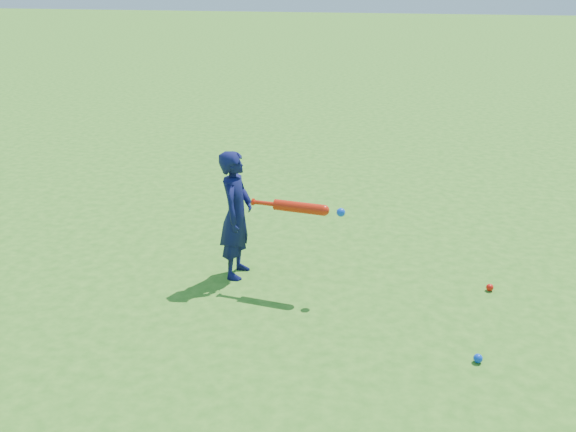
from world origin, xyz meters
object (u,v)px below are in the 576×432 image
Objects in this scene: child at (236,215)px; bat_swing at (303,208)px; ground_ball_red at (490,287)px; ground_ball_blue at (478,358)px.

bat_swing is at bearing -100.57° from child.
bat_swing is (-1.65, -0.27, 0.73)m from ground_ball_red.
bat_swing is (0.65, -0.14, 0.17)m from child.
child is 18.17× the size of ground_ball_red.
ground_ball_blue is 1.88m from bat_swing.
ground_ball_red is at bearing 16.94° from bat_swing.
child is 2.43m from ground_ball_blue.
ground_ball_red is at bearing 81.40° from ground_ball_blue.
child is at bearing 175.36° from bat_swing.
ground_ball_red is at bearing -85.05° from child.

